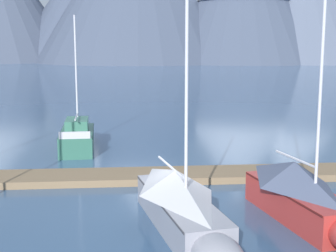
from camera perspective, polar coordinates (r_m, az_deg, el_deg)
ground_plane at (r=17.07m, az=0.84°, el=-9.98°), size 700.00×700.00×0.00m
dock at (r=20.84m, az=0.23°, el=-5.94°), size 29.53×3.53×0.30m
sailboat_mid_dock_port at (r=27.53m, az=-10.74°, el=-1.16°), size 2.25×6.26×7.41m
sailboat_mid_dock_starboard at (r=14.95m, az=1.78°, el=-9.46°), size 3.08×7.30×7.61m
sailboat_far_berth at (r=16.29m, az=15.94°, el=-8.03°), size 2.94×6.37×7.88m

